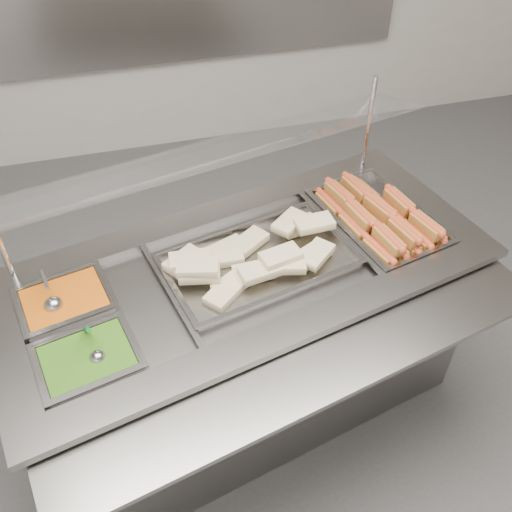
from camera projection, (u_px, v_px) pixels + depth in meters
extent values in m
plane|color=#505052|center=(274.00, 476.00, 2.19)|extent=(6.00, 6.00, 0.00)
cube|color=gray|center=(246.00, 342.00, 2.18)|extent=(1.70, 1.00, 0.77)
cube|color=gray|center=(292.00, 330.00, 1.71)|extent=(1.65, 0.48, 0.03)
cube|color=gray|center=(206.00, 216.00, 2.11)|extent=(1.65, 0.48, 0.03)
cube|color=gray|center=(6.00, 355.00, 1.64)|extent=(0.22, 0.52, 0.03)
cube|color=gray|center=(424.00, 201.00, 2.18)|extent=(0.22, 0.52, 0.03)
cube|color=black|center=(245.00, 288.00, 1.98)|extent=(1.51, 0.81, 0.02)
cube|color=gray|center=(339.00, 231.00, 2.03)|extent=(0.13, 0.50, 0.01)
cube|color=gray|center=(170.00, 292.00, 1.81)|extent=(0.13, 0.50, 0.01)
cube|color=gray|center=(317.00, 372.00, 1.63)|extent=(1.60, 0.57, 0.02)
cylinder|color=gray|center=(64.00, 454.00, 1.48)|extent=(0.07, 0.23, 0.02)
cylinder|color=gray|center=(473.00, 274.00, 1.97)|extent=(0.07, 0.23, 0.02)
cylinder|color=silver|center=(369.00, 124.00, 2.19)|extent=(0.02, 0.02, 0.39)
cube|color=silver|center=(216.00, 152.00, 1.79)|extent=(1.48, 0.58, 0.08)
cube|color=#CC590B|center=(66.00, 306.00, 1.81)|extent=(0.28, 0.24, 0.08)
cube|color=#265E0E|center=(89.00, 364.00, 1.64)|extent=(0.28, 0.24, 0.08)
cube|color=brown|center=(379.00, 253.00, 1.96)|extent=(0.08, 0.14, 0.05)
cylinder|color=#B93821|center=(380.00, 249.00, 1.95)|extent=(0.06, 0.15, 0.03)
cube|color=brown|center=(353.00, 228.00, 2.06)|extent=(0.07, 0.14, 0.05)
cylinder|color=#B93821|center=(353.00, 224.00, 2.05)|extent=(0.06, 0.15, 0.03)
cube|color=brown|center=(329.00, 205.00, 2.17)|extent=(0.07, 0.14, 0.05)
cylinder|color=#B93821|center=(329.00, 201.00, 2.15)|extent=(0.06, 0.15, 0.03)
cube|color=brown|center=(392.00, 248.00, 1.98)|extent=(0.08, 0.14, 0.05)
cylinder|color=#B93821|center=(392.00, 244.00, 1.97)|extent=(0.06, 0.15, 0.03)
cube|color=brown|center=(365.00, 224.00, 2.08)|extent=(0.08, 0.14, 0.05)
cylinder|color=#B93821|center=(366.00, 219.00, 2.07)|extent=(0.06, 0.15, 0.03)
cube|color=brown|center=(341.00, 201.00, 2.18)|extent=(0.08, 0.14, 0.05)
cylinder|color=#B93821|center=(342.00, 197.00, 2.17)|extent=(0.06, 0.15, 0.03)
cube|color=brown|center=(404.00, 243.00, 2.00)|extent=(0.07, 0.14, 0.05)
cylinder|color=#B93821|center=(405.00, 239.00, 1.99)|extent=(0.06, 0.15, 0.03)
cube|color=brown|center=(377.00, 219.00, 2.10)|extent=(0.08, 0.14, 0.05)
cylinder|color=#B93821|center=(378.00, 215.00, 2.09)|extent=(0.06, 0.15, 0.03)
cube|color=brown|center=(353.00, 197.00, 2.20)|extent=(0.07, 0.14, 0.05)
cylinder|color=#B93821|center=(354.00, 193.00, 2.19)|extent=(0.06, 0.15, 0.03)
cube|color=brown|center=(417.00, 238.00, 2.02)|extent=(0.07, 0.14, 0.05)
cylinder|color=#B93821|center=(418.00, 234.00, 2.01)|extent=(0.05, 0.15, 0.03)
cube|color=brown|center=(389.00, 214.00, 2.12)|extent=(0.07, 0.14, 0.05)
cylinder|color=#B93821|center=(390.00, 211.00, 2.11)|extent=(0.05, 0.15, 0.03)
cube|color=brown|center=(365.00, 193.00, 2.22)|extent=(0.08, 0.14, 0.05)
cylinder|color=#B93821|center=(365.00, 189.00, 2.21)|extent=(0.06, 0.15, 0.03)
cube|color=brown|center=(429.00, 234.00, 2.04)|extent=(0.08, 0.14, 0.05)
cylinder|color=#B93821|center=(430.00, 230.00, 2.03)|extent=(0.06, 0.15, 0.03)
cube|color=brown|center=(401.00, 210.00, 2.14)|extent=(0.08, 0.14, 0.05)
cylinder|color=#B93821|center=(402.00, 206.00, 2.13)|extent=(0.06, 0.15, 0.03)
cube|color=brown|center=(388.00, 241.00, 1.94)|extent=(0.07, 0.14, 0.05)
cylinder|color=#B93821|center=(389.00, 237.00, 1.93)|extent=(0.05, 0.15, 0.03)
cube|color=brown|center=(360.00, 216.00, 2.04)|extent=(0.07, 0.14, 0.05)
cylinder|color=#B93821|center=(360.00, 212.00, 2.03)|extent=(0.06, 0.15, 0.03)
cube|color=brown|center=(339.00, 195.00, 2.14)|extent=(0.08, 0.14, 0.05)
cylinder|color=#B93821|center=(339.00, 190.00, 2.12)|extent=(0.06, 0.15, 0.03)
cube|color=brown|center=(404.00, 233.00, 1.97)|extent=(0.08, 0.14, 0.05)
cylinder|color=#B93821|center=(405.00, 229.00, 1.96)|extent=(0.06, 0.15, 0.03)
cube|color=brown|center=(379.00, 209.00, 2.07)|extent=(0.08, 0.14, 0.05)
cylinder|color=#B93821|center=(380.00, 205.00, 2.06)|extent=(0.07, 0.15, 0.03)
cube|color=brown|center=(356.00, 189.00, 2.16)|extent=(0.07, 0.14, 0.05)
cylinder|color=#B93821|center=(356.00, 185.00, 2.15)|extent=(0.06, 0.15, 0.03)
cube|color=brown|center=(426.00, 226.00, 2.00)|extent=(0.08, 0.14, 0.05)
cylinder|color=#B93821|center=(427.00, 222.00, 1.99)|extent=(0.07, 0.15, 0.03)
cube|color=brown|center=(399.00, 202.00, 2.10)|extent=(0.07, 0.14, 0.05)
cylinder|color=#B93821|center=(400.00, 198.00, 2.09)|extent=(0.06, 0.15, 0.03)
cube|color=beige|center=(227.00, 249.00, 1.97)|extent=(0.15, 0.12, 0.03)
cube|color=beige|center=(224.00, 293.00, 1.82)|extent=(0.15, 0.14, 0.03)
cube|color=beige|center=(233.00, 284.00, 1.85)|extent=(0.15, 0.13, 0.03)
cube|color=beige|center=(254.00, 272.00, 1.88)|extent=(0.13, 0.08, 0.03)
cube|color=beige|center=(250.00, 241.00, 1.99)|extent=(0.15, 0.14, 0.03)
cube|color=beige|center=(312.00, 255.00, 1.94)|extent=(0.15, 0.13, 0.03)
cube|color=beige|center=(300.00, 226.00, 2.06)|extent=(0.14, 0.10, 0.03)
cube|color=beige|center=(223.00, 258.00, 1.94)|extent=(0.13, 0.08, 0.03)
cube|color=beige|center=(199.00, 273.00, 1.84)|extent=(0.14, 0.10, 0.03)
cube|color=beige|center=(260.00, 271.00, 1.85)|extent=(0.14, 0.10, 0.03)
cube|color=beige|center=(290.00, 222.00, 2.03)|extent=(0.15, 0.14, 0.03)
cube|color=beige|center=(316.00, 254.00, 1.91)|extent=(0.15, 0.14, 0.03)
cube|color=beige|center=(285.00, 264.00, 1.87)|extent=(0.15, 0.11, 0.03)
cube|color=beige|center=(184.00, 261.00, 1.88)|extent=(0.15, 0.14, 0.03)
cube|color=beige|center=(190.00, 260.00, 1.85)|extent=(0.14, 0.09, 0.03)
cube|color=beige|center=(314.00, 223.00, 1.99)|extent=(0.14, 0.08, 0.03)
cube|color=beige|center=(281.00, 256.00, 1.87)|extent=(0.15, 0.10, 0.03)
cube|color=beige|center=(198.00, 267.00, 1.82)|extent=(0.15, 0.10, 0.03)
sphere|color=#ABAAAF|center=(54.00, 306.00, 1.76)|extent=(0.06, 0.06, 0.06)
cylinder|color=#ABAAAF|center=(44.00, 279.00, 1.77)|extent=(0.04, 0.15, 0.07)
sphere|color=#ABAAAF|center=(98.00, 358.00, 1.62)|extent=(0.05, 0.05, 0.05)
cylinder|color=#12682A|center=(87.00, 329.00, 1.63)|extent=(0.04, 0.11, 0.11)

